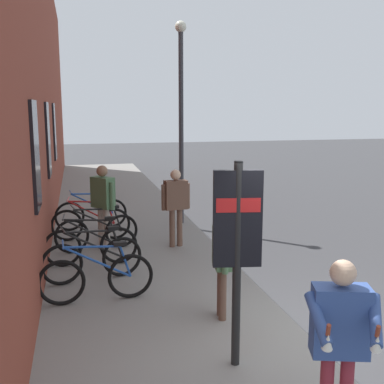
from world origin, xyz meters
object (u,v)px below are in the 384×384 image
(bicycle_beside_lamp, at_px, (91,223))
(tourist_with_hotdogs, at_px, (340,333))
(pedestrian_by_facade, at_px, (176,200))
(transit_info_sign, at_px, (237,232))
(pedestrian_crossing_street, at_px, (222,255))
(street_lamp, at_px, (181,106))
(bicycle_by_door, at_px, (93,259))
(bicycle_mid_rack, at_px, (97,277))
(bicycle_end_of_row, at_px, (91,245))
(bicycle_nearest_sign, at_px, (92,214))
(bicycle_under_window, at_px, (98,232))
(pedestrian_near_bus, at_px, (103,198))

(bicycle_beside_lamp, xyz_separation_m, tourist_with_hotdogs, (-7.28, -1.90, 0.66))
(pedestrian_by_facade, bearing_deg, transit_info_sign, 176.44)
(pedestrian_crossing_street, height_order, street_lamp, street_lamp)
(bicycle_by_door, relative_size, tourist_with_hotdogs, 1.03)
(transit_info_sign, bearing_deg, bicycle_mid_rack, 33.55)
(bicycle_by_door, xyz_separation_m, bicycle_end_of_row, (0.85, 0.00, 0.00))
(transit_info_sign, relative_size, street_lamp, 0.48)
(bicycle_end_of_row, distance_m, tourist_with_hotdogs, 5.88)
(bicycle_beside_lamp, relative_size, bicycle_nearest_sign, 1.00)
(bicycle_end_of_row, bearing_deg, pedestrian_by_facade, -65.09)
(tourist_with_hotdogs, bearing_deg, bicycle_nearest_sign, 12.63)
(bicycle_nearest_sign, bearing_deg, pedestrian_by_facade, -138.60)
(bicycle_end_of_row, relative_size, bicycle_under_window, 1.01)
(tourist_with_hotdogs, bearing_deg, pedestrian_by_facade, 1.30)
(bicycle_mid_rack, distance_m, transit_info_sign, 2.95)
(pedestrian_crossing_street, relative_size, street_lamp, 0.30)
(bicycle_mid_rack, distance_m, bicycle_beside_lamp, 3.57)
(bicycle_beside_lamp, relative_size, street_lamp, 0.35)
(bicycle_beside_lamp, height_order, pedestrian_near_bus, pedestrian_near_bus)
(bicycle_nearest_sign, xyz_separation_m, pedestrian_crossing_street, (-5.58, -1.62, 0.55))
(bicycle_under_window, xyz_separation_m, transit_info_sign, (-4.99, -1.35, 1.21))
(bicycle_by_door, height_order, tourist_with_hotdogs, tourist_with_hotdogs)
(pedestrian_by_facade, bearing_deg, tourist_with_hotdogs, -178.70)
(pedestrian_near_bus, bearing_deg, bicycle_under_window, 138.97)
(bicycle_by_door, height_order, bicycle_beside_lamp, same)
(pedestrian_by_facade, height_order, pedestrian_near_bus, pedestrian_near_bus)
(bicycle_beside_lamp, bearing_deg, transit_info_sign, -165.93)
(bicycle_under_window, bearing_deg, bicycle_end_of_row, 170.39)
(bicycle_nearest_sign, bearing_deg, bicycle_under_window, -178.26)
(bicycle_beside_lamp, bearing_deg, bicycle_under_window, -172.94)
(bicycle_nearest_sign, xyz_separation_m, street_lamp, (0.10, -2.28, 2.61))
(street_lamp, bearing_deg, pedestrian_near_bus, 130.35)
(bicycle_beside_lamp, bearing_deg, street_lamp, -64.48)
(bicycle_under_window, distance_m, pedestrian_crossing_street, 4.10)
(bicycle_under_window, relative_size, bicycle_nearest_sign, 0.99)
(bicycle_beside_lamp, distance_m, tourist_with_hotdogs, 7.55)
(bicycle_under_window, xyz_separation_m, street_lamp, (1.94, -2.23, 2.61))
(transit_info_sign, relative_size, tourist_with_hotdogs, 1.41)
(pedestrian_crossing_street, distance_m, pedestrian_near_bus, 4.16)
(bicycle_under_window, bearing_deg, pedestrian_near_bus, -41.03)
(bicycle_by_door, xyz_separation_m, pedestrian_by_facade, (1.69, -1.82, 0.63))
(transit_info_sign, bearing_deg, pedestrian_crossing_street, -9.74)
(bicycle_end_of_row, bearing_deg, bicycle_by_door, -179.74)
(bicycle_end_of_row, distance_m, pedestrian_crossing_street, 3.33)
(bicycle_end_of_row, xyz_separation_m, bicycle_nearest_sign, (2.79, -0.11, 0.00))
(bicycle_end_of_row, height_order, transit_info_sign, transit_info_sign)
(bicycle_end_of_row, height_order, street_lamp, street_lamp)
(bicycle_nearest_sign, height_order, pedestrian_crossing_street, pedestrian_crossing_street)
(bicycle_by_door, distance_m, bicycle_beside_lamp, 2.62)
(bicycle_end_of_row, relative_size, pedestrian_by_facade, 1.06)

